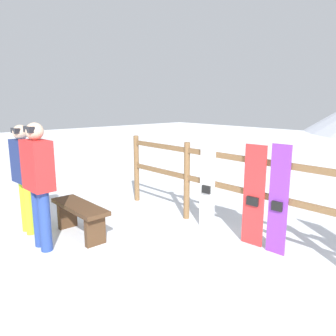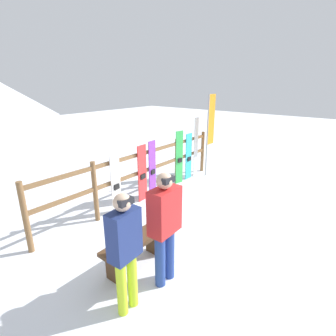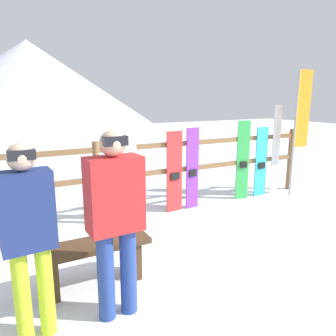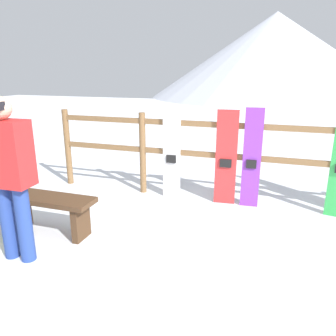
{
  "view_description": "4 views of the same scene",
  "coord_description": "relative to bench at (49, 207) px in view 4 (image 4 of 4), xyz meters",
  "views": [
    {
      "loc": [
        2.32,
        -1.56,
        1.95
      ],
      "look_at": [
        -0.8,
        1.24,
        1.09
      ],
      "focal_mm": 35.0,
      "sensor_mm": 36.0,
      "label": 1
    },
    {
      "loc": [
        -4.32,
        -2.08,
        2.8
      ],
      "look_at": [
        -0.27,
        1.17,
        1.08
      ],
      "focal_mm": 28.0,
      "sensor_mm": 36.0,
      "label": 2
    },
    {
      "loc": [
        -2.72,
        -2.61,
        1.95
      ],
      "look_at": [
        -0.68,
        1.21,
        1.01
      ],
      "focal_mm": 35.0,
      "sensor_mm": 36.0,
      "label": 3
    },
    {
      "loc": [
        0.58,
        -2.48,
        1.91
      ],
      "look_at": [
        -0.61,
        1.09,
        0.79
      ],
      "focal_mm": 35.0,
      "sensor_mm": 36.0,
      "label": 4
    }
  ],
  "objects": [
    {
      "name": "ground_plane",
      "position": [
        1.92,
        -0.51,
        -0.34
      ],
      "size": [
        40.0,
        40.0,
        0.0
      ],
      "primitive_type": "plane",
      "color": "white"
    },
    {
      "name": "snowboard_red",
      "position": [
        1.85,
        1.62,
        0.35
      ],
      "size": [
        0.31,
        0.07,
        1.39
      ],
      "color": "red",
      "rests_on": "ground"
    },
    {
      "name": "fence",
      "position": [
        1.92,
        1.68,
        0.42
      ],
      "size": [
        5.67,
        0.1,
        1.29
      ],
      "color": "brown",
      "rests_on": "ground"
    },
    {
      "name": "snowboard_white",
      "position": [
        1.03,
        1.62,
        0.34
      ],
      "size": [
        0.27,
        0.07,
        1.38
      ],
      "color": "white",
      "rests_on": "ground"
    },
    {
      "name": "snowboard_purple",
      "position": [
        2.22,
        1.62,
        0.37
      ],
      "size": [
        0.25,
        0.07,
        1.43
      ],
      "color": "purple",
      "rests_on": "ground"
    },
    {
      "name": "mountain_backdrop",
      "position": [
        1.92,
        23.68,
        2.66
      ],
      "size": [
        18.0,
        18.0,
        6.0
      ],
      "color": "silver",
      "rests_on": "ground"
    },
    {
      "name": "person_red",
      "position": [
        0.05,
        -0.57,
        0.63
      ],
      "size": [
        0.48,
        0.27,
        1.69
      ],
      "color": "navy",
      "rests_on": "ground"
    },
    {
      "name": "bench",
      "position": [
        0.0,
        0.0,
        0.0
      ],
      "size": [
        1.15,
        0.36,
        0.48
      ],
      "color": "#4C331E",
      "rests_on": "ground"
    }
  ]
}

